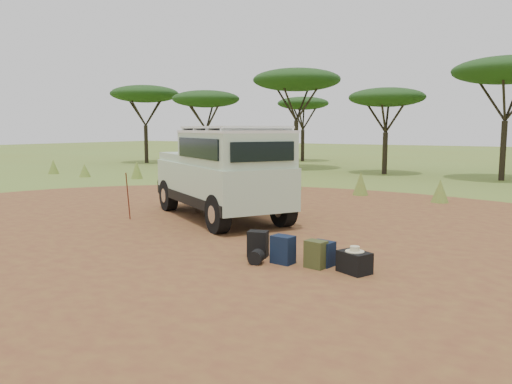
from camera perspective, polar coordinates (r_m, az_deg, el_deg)
The scene contains 13 objects.
ground at distance 11.75m, azimuth -3.00°, elevation -5.22°, with size 140.00×140.00×0.00m, color olive.
dirt_clearing at distance 11.75m, azimuth -3.00°, elevation -5.20°, with size 23.00×23.00×0.01m, color brown.
grass_fringe at distance 19.33m, azimuth 12.05°, elevation 0.75°, with size 36.60×1.60×0.90m.
acacia_treeline at distance 29.90m, azimuth 20.83°, elevation 11.26°, with size 46.70×13.20×6.26m.
safari_vehicle at distance 14.00m, azimuth -3.79°, elevation 1.99°, with size 5.62×4.51×2.60m.
walking_staff at distance 14.26m, azimuth -14.42°, elevation -0.48°, with size 0.03×0.03×1.37m, color maroon.
backpack_black at distance 9.94m, azimuth 0.22°, elevation -5.97°, with size 0.38×0.28×0.52m, color black.
backpack_navy at distance 9.47m, azimuth 3.10°, elevation -6.60°, with size 0.41×0.29×0.54m, color #101D35.
backpack_olive at distance 9.23m, azimuth 6.85°, elevation -7.10°, with size 0.37×0.27×0.51m, color #454A22.
duffel_navy at distance 9.40m, azimuth 7.59°, elevation -6.99°, with size 0.41×0.31×0.46m, color #101D35.
hard_case at distance 9.04m, azimuth 11.18°, elevation -7.90°, with size 0.55×0.39×0.39m, color black.
stuff_sack at distance 9.46m, azimuth 0.03°, elevation -7.46°, with size 0.27×0.27×0.27m, color black.
safari_hat at distance 8.98m, azimuth 11.22°, elevation -6.48°, with size 0.34×0.34×0.10m.
Camera 1 is at (6.54, -9.43, 2.53)m, focal length 35.00 mm.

